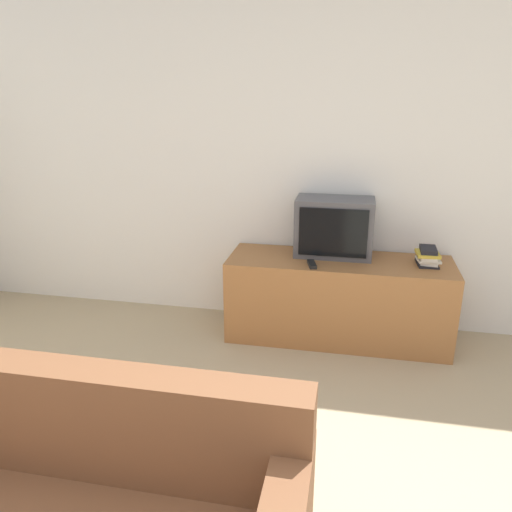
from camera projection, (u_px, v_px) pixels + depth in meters
wall_back at (328, 159)px, 3.72m from camera, size 9.00×0.06×2.60m
tv_stand at (338, 299)px, 3.72m from camera, size 1.62×0.53×0.62m
television at (334, 227)px, 3.67m from camera, size 0.56×0.32×0.43m
book_stack at (428, 257)px, 3.49m from camera, size 0.17×0.21×0.13m
remote_on_stand at (312, 264)px, 3.50m from camera, size 0.08×0.16×0.02m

